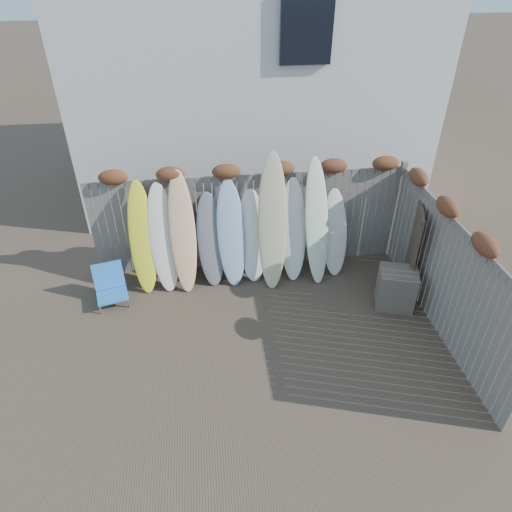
{
  "coord_description": "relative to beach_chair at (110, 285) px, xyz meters",
  "views": [
    {
      "loc": [
        -0.81,
        -5.3,
        5.53
      ],
      "look_at": [
        0.0,
        1.2,
        1.0
      ],
      "focal_mm": 32.0,
      "sensor_mm": 36.0,
      "label": 1
    }
  ],
  "objects": [
    {
      "name": "beach_chair",
      "position": [
        0.0,
        0.0,
        0.0
      ],
      "size": [
        0.66,
        0.69,
        0.72
      ],
      "color": "blue",
      "rests_on": "ground"
    },
    {
      "name": "lattice_panel",
      "position": [
        5.58,
        -0.21,
        0.53
      ],
      "size": [
        0.44,
        1.11,
        1.74
      ],
      "primitive_type": "cube",
      "rotation": [
        0.0,
        0.0,
        -0.35
      ],
      "color": "#2E221C",
      "rests_on": "ground"
    },
    {
      "name": "surfboard_1",
      "position": [
        1.02,
        0.42,
        0.67
      ],
      "size": [
        0.59,
        0.76,
        2.01
      ],
      "primitive_type": "ellipsoid",
      "rotation": [
        -0.31,
        0.0,
        0.1
      ],
      "color": "silver",
      "rests_on": "ground"
    },
    {
      "name": "surfboard_9",
      "position": [
        4.3,
        0.47,
        0.51
      ],
      "size": [
        0.54,
        0.64,
        1.69
      ],
      "primitive_type": "ellipsoid",
      "rotation": [
        -0.31,
        0.0,
        0.06
      ],
      "color": "silver",
      "rests_on": "ground"
    },
    {
      "name": "house",
      "position": [
        3.15,
        4.95,
        2.87
      ],
      "size": [
        8.5,
        5.5,
        6.33
      ],
      "color": "silver",
      "rests_on": "ground"
    },
    {
      "name": "surfboard_0",
      "position": [
        0.64,
        0.43,
        0.7
      ],
      "size": [
        0.48,
        0.74,
        2.07
      ],
      "primitive_type": "ellipsoid",
      "rotation": [
        -0.31,
        0.0,
        0.01
      ],
      "color": "yellow",
      "rests_on": "ground"
    },
    {
      "name": "surfboard_6",
      "position": [
        3.04,
        0.34,
        0.91
      ],
      "size": [
        0.63,
        0.92,
        2.49
      ],
      "primitive_type": "ellipsoid",
      "rotation": [
        -0.31,
        0.0,
        -0.1
      ],
      "color": "beige",
      "rests_on": "ground"
    },
    {
      "name": "surfboard_7",
      "position": [
        3.47,
        0.46,
        0.64
      ],
      "size": [
        0.52,
        0.71,
        1.95
      ],
      "primitive_type": "ellipsoid",
      "rotation": [
        -0.31,
        0.0,
        -0.03
      ],
      "color": "white",
      "rests_on": "ground"
    },
    {
      "name": "surfboard_5",
      "position": [
        2.68,
        0.49,
        0.55
      ],
      "size": [
        0.57,
        0.65,
        1.76
      ],
      "primitive_type": "ellipsoid",
      "rotation": [
        -0.31,
        0.0,
        0.04
      ],
      "color": "white",
      "rests_on": "ground"
    },
    {
      "name": "back_fence",
      "position": [
        2.71,
        0.85,
        0.85
      ],
      "size": [
        6.05,
        0.28,
        2.24
      ],
      "color": "slate",
      "rests_on": "ground"
    },
    {
      "name": "right_fence",
      "position": [
        5.65,
        -1.29,
        0.81
      ],
      "size": [
        0.28,
        4.4,
        2.24
      ],
      "color": "slate",
      "rests_on": "ground"
    },
    {
      "name": "wooden_crate",
      "position": [
        5.14,
        -0.79,
        0.04
      ],
      "size": [
        0.78,
        0.71,
        0.76
      ],
      "primitive_type": "cube",
      "rotation": [
        0.0,
        0.0,
        -0.3
      ],
      "color": "#4D463A",
      "rests_on": "ground"
    },
    {
      "name": "surfboard_8",
      "position": [
        3.89,
        0.37,
        0.84
      ],
      "size": [
        0.52,
        0.86,
        2.35
      ],
      "primitive_type": "ellipsoid",
      "rotation": [
        -0.31,
        0.0,
        0.09
      ],
      "color": "silver",
      "rests_on": "ground"
    },
    {
      "name": "surfboard_2",
      "position": [
        1.38,
        0.39,
        0.78
      ],
      "size": [
        0.51,
        0.8,
        2.23
      ],
      "primitive_type": "ellipsoid",
      "rotation": [
        -0.31,
        0.0,
        0.04
      ],
      "color": "#F9C791",
      "rests_on": "ground"
    },
    {
      "name": "surfboard_4",
      "position": [
        2.28,
        0.44,
        0.66
      ],
      "size": [
        0.57,
        0.74,
        2.0
      ],
      "primitive_type": "ellipsoid",
      "rotation": [
        -0.31,
        0.0,
        0.06
      ],
      "color": "#8EA3C4",
      "rests_on": "ground"
    },
    {
      "name": "ground",
      "position": [
        2.65,
        -1.55,
        -0.34
      ],
      "size": [
        80.0,
        80.0,
        0.0
      ],
      "primitive_type": "plane",
      "color": "#493A2D"
    },
    {
      "name": "surfboard_3",
      "position": [
        1.89,
        0.44,
        0.55
      ],
      "size": [
        0.56,
        0.67,
        1.78
      ],
      "primitive_type": "ellipsoid",
      "rotation": [
        -0.31,
        0.0,
        0.08
      ],
      "color": "slate",
      "rests_on": "ground"
    }
  ]
}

